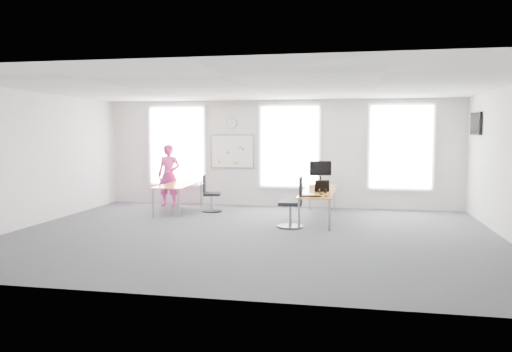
% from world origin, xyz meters
% --- Properties ---
extents(floor, '(10.00, 10.00, 0.00)m').
position_xyz_m(floor, '(0.00, 0.00, 0.00)').
color(floor, '#2D2D33').
rests_on(floor, ground).
extents(ceiling, '(10.00, 10.00, 0.00)m').
position_xyz_m(ceiling, '(0.00, 0.00, 3.00)').
color(ceiling, white).
rests_on(ceiling, ground).
extents(wall_back, '(10.00, 0.00, 10.00)m').
position_xyz_m(wall_back, '(0.00, 4.00, 1.50)').
color(wall_back, silver).
rests_on(wall_back, ground).
extents(wall_front, '(10.00, 0.00, 10.00)m').
position_xyz_m(wall_front, '(0.00, -4.00, 1.50)').
color(wall_front, silver).
rests_on(wall_front, ground).
extents(wall_left, '(0.00, 10.00, 10.00)m').
position_xyz_m(wall_left, '(-5.00, 0.00, 1.50)').
color(wall_left, silver).
rests_on(wall_left, ground).
extents(window_left, '(1.60, 0.06, 2.20)m').
position_xyz_m(window_left, '(-3.00, 3.97, 1.70)').
color(window_left, white).
rests_on(window_left, wall_back).
extents(window_mid, '(1.60, 0.06, 2.20)m').
position_xyz_m(window_mid, '(0.30, 3.97, 1.70)').
color(window_mid, white).
rests_on(window_mid, wall_back).
extents(window_right, '(1.60, 0.06, 2.20)m').
position_xyz_m(window_right, '(3.30, 3.97, 1.70)').
color(window_right, white).
rests_on(window_right, wall_back).
extents(desk_right, '(0.77, 2.88, 0.70)m').
position_xyz_m(desk_right, '(1.25, 2.06, 0.66)').
color(desk_right, orange).
rests_on(desk_right, ground).
extents(desk_left, '(0.79, 1.98, 0.72)m').
position_xyz_m(desk_left, '(-2.48, 2.61, 0.66)').
color(desk_left, orange).
rests_on(desk_left, ground).
extents(chair_right, '(0.59, 0.59, 1.11)m').
position_xyz_m(chair_right, '(0.77, 0.93, 0.49)').
color(chair_right, black).
rests_on(chair_right, ground).
extents(chair_left, '(0.52, 0.52, 0.97)m').
position_xyz_m(chair_left, '(-1.65, 2.69, 0.43)').
color(chair_left, black).
rests_on(chair_left, ground).
extents(person, '(0.67, 0.46, 1.76)m').
position_xyz_m(person, '(-3.10, 3.52, 0.88)').
color(person, '#E02A87').
rests_on(person, ground).
extents(whiteboard, '(1.20, 0.03, 0.90)m').
position_xyz_m(whiteboard, '(-1.35, 3.97, 1.55)').
color(whiteboard, white).
rests_on(whiteboard, wall_back).
extents(wall_clock, '(0.30, 0.04, 0.30)m').
position_xyz_m(wall_clock, '(-1.35, 3.97, 2.35)').
color(wall_clock, gray).
rests_on(wall_clock, wall_back).
extents(tv, '(0.06, 0.90, 0.55)m').
position_xyz_m(tv, '(4.95, 3.00, 2.30)').
color(tv, black).
rests_on(tv, wall_right).
extents(keyboard, '(0.43, 0.27, 0.02)m').
position_xyz_m(keyboard, '(1.17, 0.87, 0.71)').
color(keyboard, black).
rests_on(keyboard, desk_right).
extents(mouse, '(0.09, 0.12, 0.04)m').
position_xyz_m(mouse, '(1.48, 0.89, 0.72)').
color(mouse, black).
rests_on(mouse, desk_right).
extents(lens_cap, '(0.08, 0.08, 0.01)m').
position_xyz_m(lens_cap, '(1.35, 1.31, 0.71)').
color(lens_cap, black).
rests_on(lens_cap, desk_right).
extents(headphones, '(0.18, 0.10, 0.11)m').
position_xyz_m(headphones, '(1.36, 1.55, 0.75)').
color(headphones, black).
rests_on(headphones, desk_right).
extents(laptop_sleeve, '(0.35, 0.25, 0.28)m').
position_xyz_m(laptop_sleeve, '(1.34, 1.77, 0.84)').
color(laptop_sleeve, black).
rests_on(laptop_sleeve, desk_right).
extents(paper_stack, '(0.32, 0.26, 0.10)m').
position_xyz_m(paper_stack, '(1.16, 2.37, 0.75)').
color(paper_stack, beige).
rests_on(paper_stack, desk_right).
extents(monitor, '(0.57, 0.23, 0.64)m').
position_xyz_m(monitor, '(1.21, 3.28, 1.09)').
color(monitor, black).
rests_on(monitor, desk_right).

